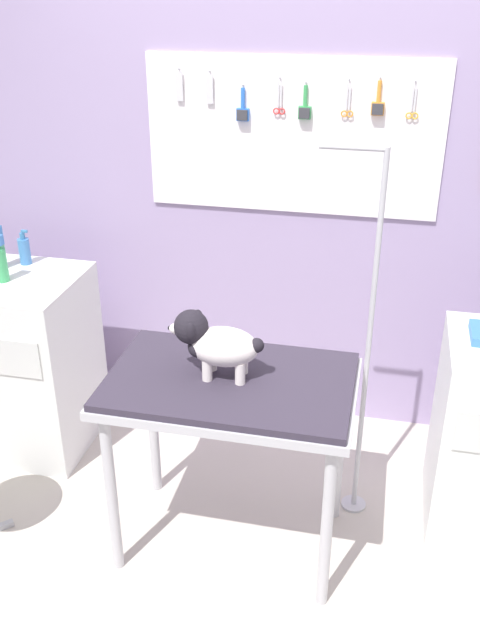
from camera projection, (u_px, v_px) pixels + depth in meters
name	position (u px, v px, depth m)	size (l,w,h in m)	color
ground	(230.00, 581.00, 2.80)	(4.40, 4.00, 0.04)	#B9B0A3
rear_wall_panel	(291.00, 204.00, 3.38)	(4.00, 0.11, 2.30)	#9A87B0
grooming_table	(230.00, 397.00, 2.65)	(0.95, 0.61, 0.81)	#B7B7BC
grooming_arm	(365.00, 361.00, 2.82)	(0.30, 0.11, 1.63)	#B7B7BC
dog	(215.00, 343.00, 2.57)	(0.36, 0.17, 0.26)	white
counter_left	(7.00, 360.00, 3.44)	(0.80, 0.58, 0.90)	silver
pump_bottle_white	(0.00, 262.00, 3.15)	(0.06, 0.06, 0.22)	#3AA45D
spray_bottle_tall	(24.00, 250.00, 3.35)	(0.06, 0.06, 0.17)	#3E76B6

